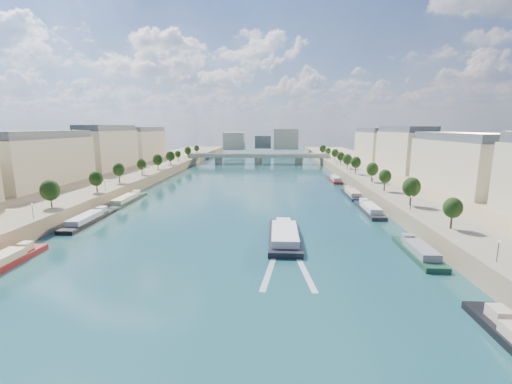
# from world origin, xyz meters

# --- Properties ---
(ground) EXTENTS (700.00, 700.00, 0.00)m
(ground) POSITION_xyz_m (0.00, 100.00, 0.00)
(ground) COLOR #0C3538
(ground) RESTS_ON ground
(quay_left) EXTENTS (44.00, 520.00, 5.00)m
(quay_left) POSITION_xyz_m (-72.00, 100.00, 2.50)
(quay_left) COLOR #9E8460
(quay_left) RESTS_ON ground
(quay_right) EXTENTS (44.00, 520.00, 5.00)m
(quay_right) POSITION_xyz_m (72.00, 100.00, 2.50)
(quay_right) COLOR #9E8460
(quay_right) RESTS_ON ground
(pave_left) EXTENTS (14.00, 520.00, 0.10)m
(pave_left) POSITION_xyz_m (-57.00, 100.00, 5.05)
(pave_left) COLOR gray
(pave_left) RESTS_ON quay_left
(pave_right) EXTENTS (14.00, 520.00, 0.10)m
(pave_right) POSITION_xyz_m (57.00, 100.00, 5.05)
(pave_right) COLOR gray
(pave_right) RESTS_ON quay_right
(trees_left) EXTENTS (4.80, 268.80, 8.26)m
(trees_left) POSITION_xyz_m (-55.00, 102.00, 10.48)
(trees_left) COLOR #382B1E
(trees_left) RESTS_ON ground
(trees_right) EXTENTS (4.80, 268.80, 8.26)m
(trees_right) POSITION_xyz_m (55.00, 110.00, 10.48)
(trees_right) COLOR #382B1E
(trees_right) RESTS_ON ground
(lamps_left) EXTENTS (0.36, 200.36, 4.28)m
(lamps_left) POSITION_xyz_m (-52.50, 90.00, 7.78)
(lamps_left) COLOR black
(lamps_left) RESTS_ON ground
(lamps_right) EXTENTS (0.36, 200.36, 4.28)m
(lamps_right) POSITION_xyz_m (52.50, 105.00, 7.78)
(lamps_right) COLOR black
(lamps_right) RESTS_ON ground
(buildings_left) EXTENTS (16.00, 226.00, 23.20)m
(buildings_left) POSITION_xyz_m (-85.00, 112.00, 16.45)
(buildings_left) COLOR #C0B594
(buildings_left) RESTS_ON ground
(buildings_right) EXTENTS (16.00, 226.00, 23.20)m
(buildings_right) POSITION_xyz_m (85.00, 112.00, 16.45)
(buildings_right) COLOR #C0B594
(buildings_right) RESTS_ON ground
(skyline) EXTENTS (79.00, 42.00, 22.00)m
(skyline) POSITION_xyz_m (3.19, 319.52, 14.66)
(skyline) COLOR #C0B594
(skyline) RESTS_ON ground
(bridge) EXTENTS (112.00, 12.00, 8.15)m
(bridge) POSITION_xyz_m (0.00, 216.69, 5.08)
(bridge) COLOR #C1B79E
(bridge) RESTS_ON ground
(tour_barge) EXTENTS (8.26, 28.25, 3.83)m
(tour_barge) POSITION_xyz_m (14.87, 30.87, 1.07)
(tour_barge) COLOR black
(tour_barge) RESTS_ON ground
(wake) EXTENTS (10.76, 25.97, 0.04)m
(wake) POSITION_xyz_m (14.87, 14.28, 0.02)
(wake) COLOR silver
(wake) RESTS_ON ground
(moored_barges_left) EXTENTS (5.00, 124.33, 3.60)m
(moored_barges_left) POSITION_xyz_m (-45.50, 28.58, 0.84)
(moored_barges_left) COLOR #1B263B
(moored_barges_left) RESTS_ON ground
(moored_barges_right) EXTENTS (5.00, 168.60, 3.60)m
(moored_barges_right) POSITION_xyz_m (45.50, 54.70, 0.84)
(moored_barges_right) COLOR black
(moored_barges_right) RESTS_ON ground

